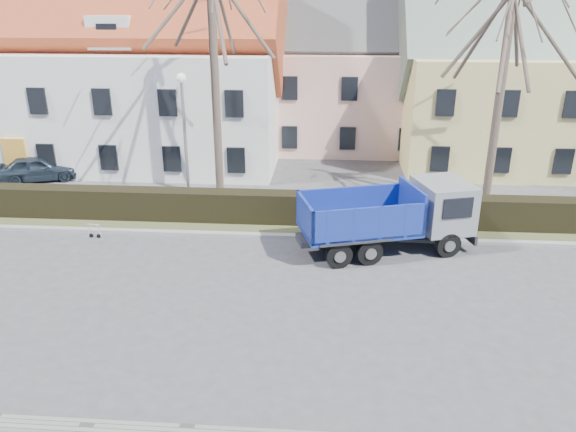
# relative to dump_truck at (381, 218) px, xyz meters

# --- Properties ---
(ground) EXTENTS (120.00, 120.00, 0.00)m
(ground) POSITION_rel_dump_truck_xyz_m (-4.92, -3.62, -1.32)
(ground) COLOR #434346
(curb_far) EXTENTS (80.00, 0.30, 0.12)m
(curb_far) POSITION_rel_dump_truck_xyz_m (-4.92, 0.98, -1.26)
(curb_far) COLOR gray
(curb_far) RESTS_ON ground
(grass_strip) EXTENTS (80.00, 3.00, 0.10)m
(grass_strip) POSITION_rel_dump_truck_xyz_m (-4.92, 2.58, -1.27)
(grass_strip) COLOR #424828
(grass_strip) RESTS_ON ground
(hedge) EXTENTS (60.00, 0.90, 1.30)m
(hedge) POSITION_rel_dump_truck_xyz_m (-4.92, 2.38, -0.67)
(hedge) COLOR black
(hedge) RESTS_ON ground
(building_white) EXTENTS (26.80, 10.80, 9.50)m
(building_white) POSITION_rel_dump_truck_xyz_m (-17.92, 12.38, 3.43)
(building_white) COLOR white
(building_white) RESTS_ON ground
(building_pink) EXTENTS (10.80, 8.80, 8.00)m
(building_pink) POSITION_rel_dump_truck_xyz_m (-0.92, 16.38, 2.68)
(building_pink) COLOR #DEAB9D
(building_pink) RESTS_ON ground
(building_yellow) EXTENTS (18.80, 10.80, 8.50)m
(building_yellow) POSITION_rel_dump_truck_xyz_m (11.08, 13.38, 2.93)
(building_yellow) COLOR #D3C173
(building_yellow) RESTS_ON ground
(tree_1) EXTENTS (9.20, 9.20, 12.65)m
(tree_1) POSITION_rel_dump_truck_xyz_m (-6.92, 4.88, 5.01)
(tree_1) COLOR #4F4137
(tree_1) RESTS_ON ground
(tree_2) EXTENTS (8.00, 8.00, 11.00)m
(tree_2) POSITION_rel_dump_truck_xyz_m (5.08, 4.88, 4.18)
(tree_2) COLOR #4F4137
(tree_2) RESTS_ON ground
(dump_truck) EXTENTS (7.02, 4.23, 2.64)m
(dump_truck) POSITION_rel_dump_truck_xyz_m (0.00, 0.00, 0.00)
(dump_truck) COLOR navy
(dump_truck) RESTS_ON ground
(streetlight) EXTENTS (0.48, 0.48, 6.11)m
(streetlight) POSITION_rel_dump_truck_xyz_m (-8.00, 3.38, 1.73)
(streetlight) COLOR gray
(streetlight) RESTS_ON ground
(cart_frame) EXTENTS (0.74, 0.46, 0.66)m
(cart_frame) POSITION_rel_dump_truck_xyz_m (-11.30, 0.38, -0.99)
(cart_frame) COLOR silver
(cart_frame) RESTS_ON ground
(parked_car_a) EXTENTS (4.21, 2.83, 1.33)m
(parked_car_a) POSITION_rel_dump_truck_xyz_m (-16.84, 7.33, -0.65)
(parked_car_a) COLOR #1F2A35
(parked_car_a) RESTS_ON ground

